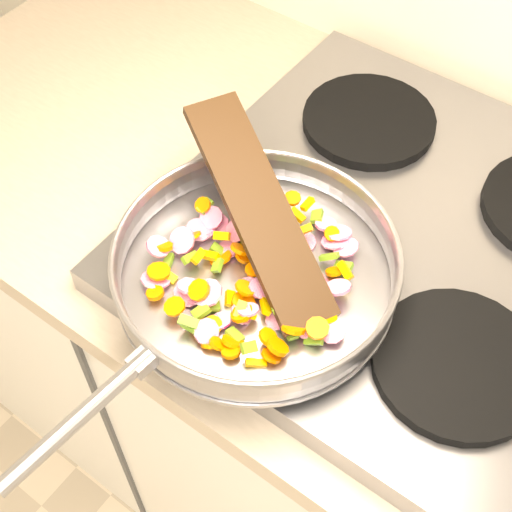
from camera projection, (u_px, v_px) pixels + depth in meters
The scene contains 7 objects.
cooktop at pixel (404, 240), 0.92m from camera, with size 0.60×0.60×0.04m, color #939399.
grate_fl at pixel (253, 245), 0.88m from camera, with size 0.19×0.19×0.02m, color black.
grate_fr at pixel (458, 363), 0.78m from camera, with size 0.19×0.19×0.02m, color black.
grate_bl at pixel (369, 120), 1.02m from camera, with size 0.19×0.19×0.02m, color black.
saute_pan at pixel (255, 266), 0.82m from camera, with size 0.37×0.54×0.05m.
vegetable_heap at pixel (253, 274), 0.82m from camera, with size 0.26×0.24×0.05m.
wooden_spatula at pixel (259, 209), 0.81m from camera, with size 0.30×0.07×0.01m, color black.
Camera 1 is at (-0.52, 1.09, 1.64)m, focal length 50.00 mm.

